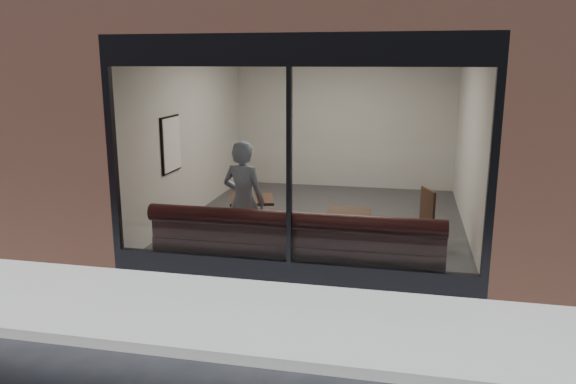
% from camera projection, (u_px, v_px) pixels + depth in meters
% --- Properties ---
extents(ground, '(120.00, 120.00, 0.00)m').
position_uv_depth(ground, '(246.00, 361.00, 5.50)').
color(ground, black).
rests_on(ground, ground).
extents(sidewalk_near, '(40.00, 2.00, 0.01)m').
position_uv_depth(sidewalk_near, '(270.00, 316.00, 6.45)').
color(sidewalk_near, gray).
rests_on(sidewalk_near, ground).
extents(kerb_near, '(40.00, 0.10, 0.12)m').
position_uv_depth(kerb_near, '(244.00, 358.00, 5.44)').
color(kerb_near, gray).
rests_on(kerb_near, ground).
extents(host_building_pier_left, '(2.50, 12.00, 3.20)m').
position_uv_depth(host_building_pier_left, '(189.00, 115.00, 13.52)').
color(host_building_pier_left, brown).
rests_on(host_building_pier_left, ground).
extents(host_building_pier_right, '(2.50, 12.00, 3.20)m').
position_uv_depth(host_building_pier_right, '(519.00, 122.00, 11.98)').
color(host_building_pier_right, brown).
rests_on(host_building_pier_right, ground).
extents(host_building_backfill, '(5.00, 6.00, 3.20)m').
position_uv_depth(host_building_backfill, '(356.00, 108.00, 15.61)').
color(host_building_backfill, brown).
rests_on(host_building_backfill, ground).
extents(cafe_floor, '(6.00, 6.00, 0.00)m').
position_uv_depth(cafe_floor, '(323.00, 221.00, 10.25)').
color(cafe_floor, '#2D2D30').
rests_on(cafe_floor, ground).
extents(cafe_ceiling, '(6.00, 6.00, 0.00)m').
position_uv_depth(cafe_ceiling, '(326.00, 42.00, 9.53)').
color(cafe_ceiling, white).
rests_on(cafe_ceiling, host_building_upper).
extents(cafe_wall_back, '(5.00, 0.00, 5.00)m').
position_uv_depth(cafe_wall_back, '(344.00, 118.00, 12.74)').
color(cafe_wall_back, '#BCB9B3').
rests_on(cafe_wall_back, ground).
extents(cafe_wall_left, '(0.00, 6.00, 6.00)m').
position_uv_depth(cafe_wall_left, '(191.00, 131.00, 10.41)').
color(cafe_wall_left, '#BCB9B3').
rests_on(cafe_wall_left, ground).
extents(cafe_wall_right, '(0.00, 6.00, 6.00)m').
position_uv_depth(cafe_wall_right, '(471.00, 139.00, 9.38)').
color(cafe_wall_right, '#BCB9B3').
rests_on(cafe_wall_right, ground).
extents(storefront_kick, '(5.00, 0.10, 0.30)m').
position_uv_depth(storefront_kick, '(289.00, 272.00, 7.42)').
color(storefront_kick, black).
rests_on(storefront_kick, ground).
extents(storefront_header, '(5.00, 0.10, 0.40)m').
position_uv_depth(storefront_header, '(289.00, 50.00, 6.77)').
color(storefront_header, black).
rests_on(storefront_header, host_building_upper).
extents(storefront_mullion, '(0.06, 0.10, 2.50)m').
position_uv_depth(storefront_mullion, '(289.00, 168.00, 7.10)').
color(storefront_mullion, black).
rests_on(storefront_mullion, storefront_kick).
extents(storefront_glass, '(4.80, 0.00, 4.80)m').
position_uv_depth(storefront_glass, '(289.00, 168.00, 7.07)').
color(storefront_glass, white).
rests_on(storefront_glass, storefront_kick).
extents(banquette, '(4.00, 0.55, 0.45)m').
position_uv_depth(banquette, '(295.00, 256.00, 7.78)').
color(banquette, '#391516').
rests_on(banquette, cafe_floor).
extents(person, '(0.72, 0.55, 1.78)m').
position_uv_depth(person, '(244.00, 202.00, 8.08)').
color(person, '#A2BFD5').
rests_on(person, cafe_floor).
extents(cafe_table_left, '(0.84, 0.84, 0.04)m').
position_uv_depth(cafe_table_left, '(252.00, 200.00, 8.83)').
color(cafe_table_left, '#311C13').
rests_on(cafe_table_left, cafe_floor).
extents(cafe_table_right, '(0.62, 0.62, 0.04)m').
position_uv_depth(cafe_table_right, '(349.00, 213.00, 8.05)').
color(cafe_table_right, '#311C13').
rests_on(cafe_table_right, cafe_floor).
extents(cafe_chair_right, '(0.62, 0.62, 0.05)m').
position_uv_depth(cafe_chair_right, '(414.00, 234.00, 8.72)').
color(cafe_chair_right, '#311C13').
rests_on(cafe_chair_right, cafe_floor).
extents(wall_poster, '(0.02, 0.67, 0.89)m').
position_uv_depth(wall_poster, '(172.00, 144.00, 9.47)').
color(wall_poster, white).
rests_on(wall_poster, cafe_wall_left).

